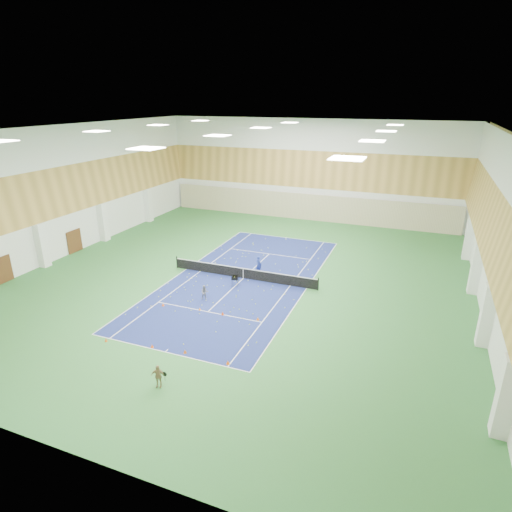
# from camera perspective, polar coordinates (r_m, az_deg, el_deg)

# --- Properties ---
(ground) EXTENTS (40.00, 40.00, 0.00)m
(ground) POSITION_cam_1_polar(r_m,az_deg,el_deg) (35.97, -1.71, -3.01)
(ground) COLOR #2E6B31
(ground) RESTS_ON ground
(room_shell) EXTENTS (36.00, 40.00, 12.00)m
(room_shell) POSITION_cam_1_polar(r_m,az_deg,el_deg) (34.03, -1.81, 6.30)
(room_shell) COLOR white
(room_shell) RESTS_ON ground
(wood_cladding) EXTENTS (36.00, 40.00, 8.00)m
(wood_cladding) POSITION_cam_1_polar(r_m,az_deg,el_deg) (33.59, -1.85, 9.61)
(wood_cladding) COLOR tan
(wood_cladding) RESTS_ON room_shell
(ceiling_light_grid) EXTENTS (21.40, 25.40, 0.06)m
(ceiling_light_grid) POSITION_cam_1_polar(r_m,az_deg,el_deg) (33.08, -1.93, 16.29)
(ceiling_light_grid) COLOR white
(ceiling_light_grid) RESTS_ON room_shell
(court_surface) EXTENTS (10.97, 23.77, 0.01)m
(court_surface) POSITION_cam_1_polar(r_m,az_deg,el_deg) (35.97, -1.71, -3.00)
(court_surface) COLOR navy
(court_surface) RESTS_ON ground
(tennis_balls_scatter) EXTENTS (10.57, 22.77, 0.07)m
(tennis_balls_scatter) POSITION_cam_1_polar(r_m,az_deg,el_deg) (35.95, -1.71, -2.94)
(tennis_balls_scatter) COLOR #CFF529
(tennis_balls_scatter) RESTS_ON ground
(tennis_net) EXTENTS (12.80, 0.10, 1.10)m
(tennis_net) POSITION_cam_1_polar(r_m,az_deg,el_deg) (35.76, -1.72, -2.20)
(tennis_net) COLOR black
(tennis_net) RESTS_ON ground
(back_curtain) EXTENTS (35.40, 0.16, 3.20)m
(back_curtain) POSITION_cam_1_polar(r_m,az_deg,el_deg) (53.26, 6.72, 6.52)
(back_curtain) COLOR #C6B793
(back_curtain) RESTS_ON ground
(door_left_a) EXTENTS (0.08, 1.80, 2.20)m
(door_left_a) POSITION_cam_1_polar(r_m,az_deg,el_deg) (40.43, -30.77, -1.64)
(door_left_a) COLOR #593319
(door_left_a) RESTS_ON ground
(door_left_b) EXTENTS (0.08, 1.80, 2.20)m
(door_left_b) POSITION_cam_1_polar(r_m,az_deg,el_deg) (45.33, -23.05, 1.83)
(door_left_b) COLOR #593319
(door_left_b) RESTS_ON ground
(coach) EXTENTS (0.66, 0.55, 1.55)m
(coach) POSITION_cam_1_polar(r_m,az_deg,el_deg) (36.78, 0.36, -1.14)
(coach) COLOR navy
(coach) RESTS_ON ground
(child_court) EXTENTS (0.69, 0.64, 1.13)m
(child_court) POSITION_cam_1_polar(r_m,az_deg,el_deg) (32.38, -6.86, -4.84)
(child_court) COLOR gray
(child_court) RESTS_ON ground
(child_apron) EXTENTS (0.83, 0.52, 1.31)m
(child_apron) POSITION_cam_1_polar(r_m,az_deg,el_deg) (23.73, -12.93, -15.33)
(child_apron) COLOR #A0855B
(child_apron) RESTS_ON ground
(ball_cart) EXTENTS (0.61, 0.61, 0.88)m
(ball_cart) POSITION_cam_1_polar(r_m,az_deg,el_deg) (34.42, -2.82, -3.34)
(ball_cart) COLOR black
(ball_cart) RESTS_ON ground
(cone_svc_a) EXTENTS (0.21, 0.21, 0.23)m
(cone_svc_a) POSITION_cam_1_polar(r_m,az_deg,el_deg) (32.09, -12.29, -6.33)
(cone_svc_a) COLOR #FF5E0D
(cone_svc_a) RESTS_ON ground
(cone_svc_b) EXTENTS (0.17, 0.17, 0.19)m
(cone_svc_b) POSITION_cam_1_polar(r_m,az_deg,el_deg) (31.04, -7.52, -7.01)
(cone_svc_b) COLOR orange
(cone_svc_b) RESTS_ON ground
(cone_svc_c) EXTENTS (0.23, 0.23, 0.25)m
(cone_svc_c) POSITION_cam_1_polar(r_m,az_deg,el_deg) (30.23, -4.48, -7.63)
(cone_svc_c) COLOR #E4470C
(cone_svc_c) RESTS_ON ground
(cone_svc_d) EXTENTS (0.21, 0.21, 0.23)m
(cone_svc_d) POSITION_cam_1_polar(r_m,az_deg,el_deg) (29.50, 0.25, -8.33)
(cone_svc_d) COLOR orange
(cone_svc_d) RESTS_ON ground
(cone_base_a) EXTENTS (0.18, 0.18, 0.20)m
(cone_base_a) POSITION_cam_1_polar(r_m,az_deg,el_deg) (28.72, -19.38, -10.52)
(cone_base_a) COLOR #EE500C
(cone_base_a) RESTS_ON ground
(cone_base_b) EXTENTS (0.20, 0.20, 0.22)m
(cone_base_b) POSITION_cam_1_polar(r_m,az_deg,el_deg) (27.30, -13.68, -11.57)
(cone_base_b) COLOR #F9550D
(cone_base_b) RESTS_ON ground
(cone_base_c) EXTENTS (0.21, 0.21, 0.23)m
(cone_base_c) POSITION_cam_1_polar(r_m,az_deg,el_deg) (26.39, -9.45, -12.43)
(cone_base_c) COLOR orange
(cone_base_c) RESTS_ON ground
(cone_base_d) EXTENTS (0.23, 0.23, 0.25)m
(cone_base_d) POSITION_cam_1_polar(r_m,az_deg,el_deg) (25.15, -3.76, -13.97)
(cone_base_d) COLOR #E7560C
(cone_base_d) RESTS_ON ground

